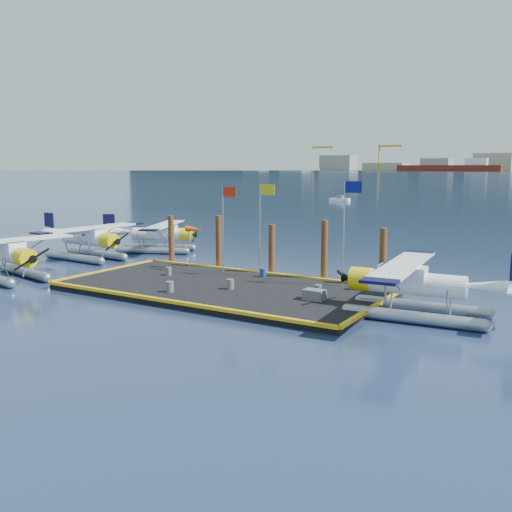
{
  "coord_description": "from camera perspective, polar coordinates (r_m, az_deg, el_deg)",
  "views": [
    {
      "loc": [
        19.89,
        -28.83,
        7.81
      ],
      "look_at": [
        1.27,
        2.0,
        2.1
      ],
      "focal_mm": 40.0,
      "sensor_mm": 36.0,
      "label": 1
    }
  ],
  "objects": [
    {
      "name": "ground",
      "position": [
        35.89,
        -3.4,
        -3.58
      ],
      "size": [
        4000.0,
        4000.0,
        0.0
      ],
      "primitive_type": "plane",
      "color": "#18274A",
      "rests_on": "ground"
    },
    {
      "name": "dock",
      "position": [
        35.85,
        -3.4,
        -3.27
      ],
      "size": [
        20.0,
        10.0,
        0.4
      ],
      "primitive_type": "cube",
      "color": "black",
      "rests_on": "ground"
    },
    {
      "name": "dock_bumpers",
      "position": [
        35.78,
        -3.41,
        -2.82
      ],
      "size": [
        20.25,
        10.25,
        0.18
      ],
      "primitive_type": null,
      "color": "#EDB10D",
      "rests_on": "dock"
    },
    {
      "name": "seaplane_a",
      "position": [
        42.93,
        -23.58,
        -0.01
      ],
      "size": [
        9.81,
        10.68,
        3.78
      ],
      "rotation": [
        0.0,
        0.0,
        -1.78
      ],
      "color": "gray",
      "rests_on": "ground"
    },
    {
      "name": "seaplane_b",
      "position": [
        49.71,
        -16.43,
        1.48
      ],
      "size": [
        9.51,
        10.48,
        3.72
      ],
      "rotation": [
        0.0,
        0.0,
        -1.64
      ],
      "color": "gray",
      "rests_on": "ground"
    },
    {
      "name": "seaplane_c",
      "position": [
        52.7,
        -9.55,
        2.0
      ],
      "size": [
        8.95,
        9.43,
        3.44
      ],
      "rotation": [
        0.0,
        0.0,
        -1.17
      ],
      "color": "gray",
      "rests_on": "ground"
    },
    {
      "name": "seaplane_d",
      "position": [
        30.58,
        15.17,
        -3.0
      ],
      "size": [
        9.51,
        10.48,
        3.72
      ],
      "rotation": [
        0.0,
        0.0,
        1.65
      ],
      "color": "gray",
      "rests_on": "ground"
    },
    {
      "name": "drum_0",
      "position": [
        39.44,
        -8.73,
        -1.52
      ],
      "size": [
        0.39,
        0.39,
        0.56
      ],
      "primitive_type": "cylinder",
      "color": "#5B5A5F",
      "rests_on": "dock"
    },
    {
      "name": "drum_1",
      "position": [
        34.65,
        -2.58,
        -2.83
      ],
      "size": [
        0.44,
        0.44,
        0.62
      ],
      "primitive_type": "cylinder",
      "color": "#5B5A5F",
      "rests_on": "dock"
    },
    {
      "name": "drum_2",
      "position": [
        33.38,
        6.24,
        -3.37
      ],
      "size": [
        0.41,
        0.41,
        0.58
      ],
      "primitive_type": "cylinder",
      "color": "#5B5A5F",
      "rests_on": "dock"
    },
    {
      "name": "drum_3",
      "position": [
        34.17,
        -8.61,
        -3.07
      ],
      "size": [
        0.46,
        0.46,
        0.65
      ],
      "primitive_type": "cylinder",
      "color": "#5B5A5F",
      "rests_on": "dock"
    },
    {
      "name": "drum_4",
      "position": [
        35.02,
        10.1,
        -2.81
      ],
      "size": [
        0.46,
        0.46,
        0.64
      ],
      "primitive_type": "cylinder",
      "color": "navy",
      "rests_on": "dock"
    },
    {
      "name": "drum_5",
      "position": [
        38.51,
        0.71,
        -1.67
      ],
      "size": [
        0.4,
        0.4,
        0.56
      ],
      "primitive_type": "cylinder",
      "color": "navy",
      "rests_on": "dock"
    },
    {
      "name": "crate",
      "position": [
        32.04,
        5.84,
        -3.87
      ],
      "size": [
        1.18,
        0.79,
        0.59
      ],
      "primitive_type": "cube",
      "color": "#5B5A5F",
      "rests_on": "dock"
    },
    {
      "name": "flagpole_red",
      "position": [
        39.61,
        -3.08,
        4.04
      ],
      "size": [
        1.14,
        0.08,
        6.0
      ],
      "color": "gray",
      "rests_on": "dock"
    },
    {
      "name": "flagpole_yellow",
      "position": [
        38.0,
        0.67,
        4.02
      ],
      "size": [
        1.14,
        0.08,
        6.2
      ],
      "color": "gray",
      "rests_on": "dock"
    },
    {
      "name": "flagpole_blue",
      "position": [
        35.34,
        9.09,
        3.82
      ],
      "size": [
        1.14,
        0.08,
        6.5
      ],
      "color": "gray",
      "rests_on": "dock"
    },
    {
      "name": "windsock",
      "position": [
        41.31,
        -6.21,
        2.58
      ],
      "size": [
        1.4,
        0.44,
        3.12
      ],
      "color": "gray",
      "rests_on": "dock"
    },
    {
      "name": "piling_0",
      "position": [
        44.85,
        -8.48,
        1.46
      ],
      "size": [
        0.44,
        0.44,
        4.0
      ],
      "primitive_type": "cylinder",
      "color": "#4A2B15",
      "rests_on": "ground"
    },
    {
      "name": "piling_1",
      "position": [
        42.13,
        -3.75,
        1.19
      ],
      "size": [
        0.44,
        0.44,
        4.2
      ],
      "primitive_type": "cylinder",
      "color": "#4A2B15",
      "rests_on": "ground"
    },
    {
      "name": "piling_2",
      "position": [
        39.78,
        1.58,
        0.46
      ],
      "size": [
        0.44,
        0.44,
        3.8
      ],
      "primitive_type": "cylinder",
      "color": "#4A2B15",
      "rests_on": "ground"
    },
    {
      "name": "piling_3",
      "position": [
        37.96,
        6.84,
        0.36
      ],
      "size": [
        0.44,
        0.44,
        4.3
      ],
      "primitive_type": "cylinder",
      "color": "#4A2B15",
      "rests_on": "ground"
    },
    {
      "name": "piling_4",
      "position": [
        36.54,
        12.55,
        -0.36
      ],
      "size": [
        0.44,
        0.44,
        4.0
      ],
      "primitive_type": "cylinder",
      "color": "#4A2B15",
      "rests_on": "ground"
    }
  ]
}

